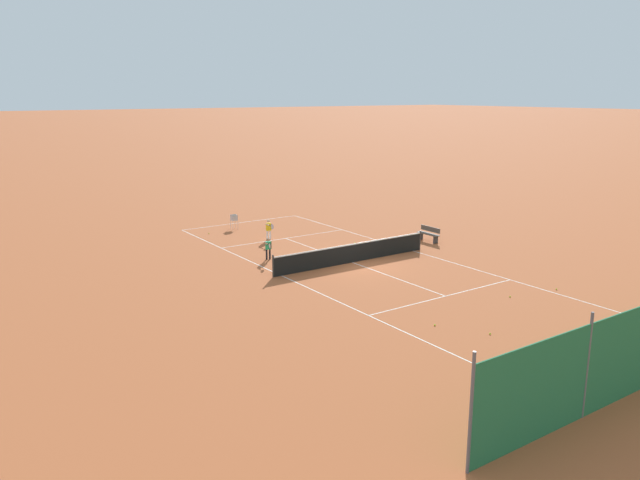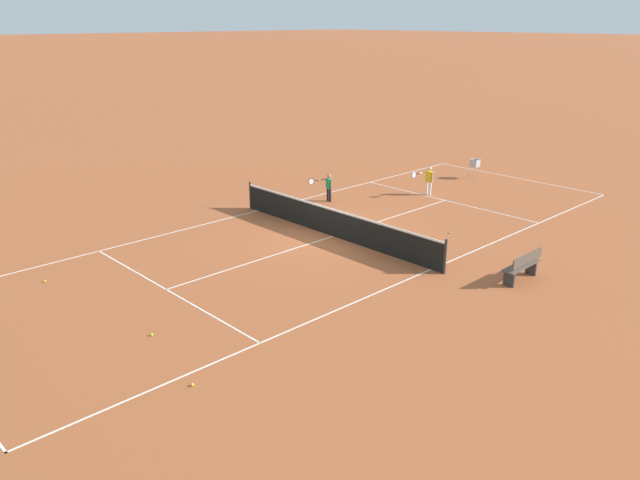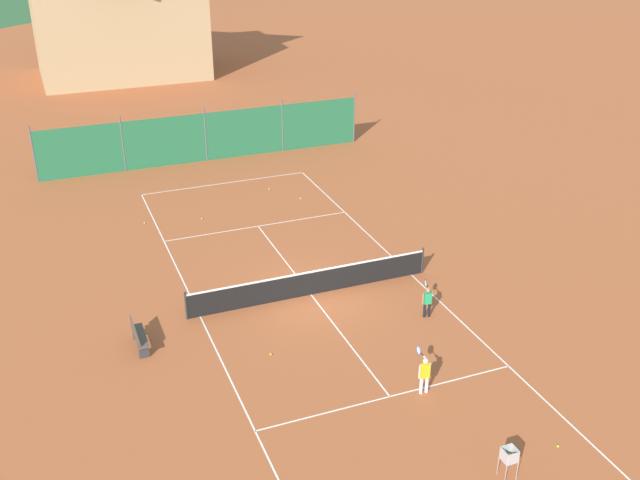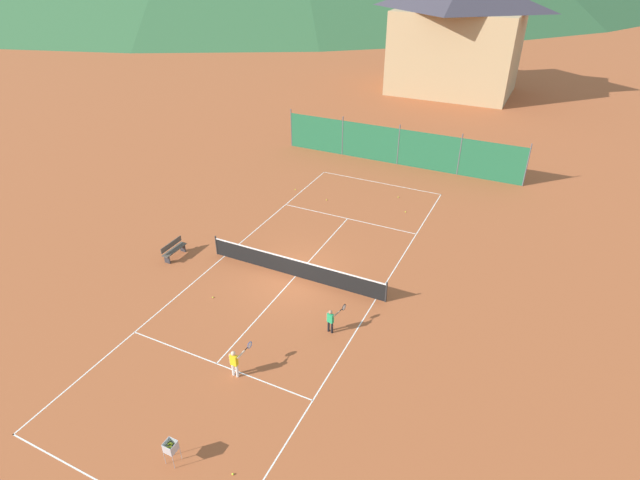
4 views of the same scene
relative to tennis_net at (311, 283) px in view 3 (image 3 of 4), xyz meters
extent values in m
plane|color=#A8542D|center=(0.00, 0.00, -0.50)|extent=(600.00, 600.00, 0.00)
cube|color=white|center=(0.00, 11.90, -0.50)|extent=(8.25, 0.05, 0.01)
cube|color=white|center=(-4.10, 0.00, -0.50)|extent=(0.05, 23.85, 0.01)
cube|color=white|center=(4.10, 0.00, -0.50)|extent=(0.05, 23.85, 0.01)
cube|color=white|center=(0.00, 6.40, -0.50)|extent=(8.20, 0.05, 0.01)
cube|color=white|center=(0.00, -6.40, -0.50)|extent=(8.20, 0.05, 0.01)
cube|color=white|center=(0.00, 0.00, -0.50)|extent=(0.05, 12.80, 0.01)
cylinder|color=#2D2D2D|center=(-4.55, 0.00, 0.03)|extent=(0.08, 0.08, 1.06)
cylinder|color=#2D2D2D|center=(4.55, 0.00, 0.03)|extent=(0.08, 0.08, 1.06)
cube|color=black|center=(0.00, 0.00, -0.04)|extent=(9.10, 0.02, 0.91)
cube|color=white|center=(0.00, 0.00, 0.43)|extent=(9.10, 0.04, 0.06)
cube|color=#236B42|center=(0.00, 15.50, 0.80)|extent=(17.20, 0.04, 2.60)
cylinder|color=#59595E|center=(-8.60, 15.50, 0.95)|extent=(0.08, 0.08, 2.90)
cylinder|color=#59595E|center=(-4.30, 15.50, 0.95)|extent=(0.08, 0.08, 2.90)
cylinder|color=#59595E|center=(0.00, 15.50, 0.95)|extent=(0.08, 0.08, 2.90)
cylinder|color=#59595E|center=(4.30, 15.50, 0.95)|extent=(0.08, 0.08, 2.90)
cylinder|color=#59595E|center=(8.60, 15.50, 0.95)|extent=(0.08, 0.08, 2.90)
cylinder|color=white|center=(0.91, -6.59, -0.22)|extent=(0.10, 0.10, 0.56)
cylinder|color=white|center=(1.10, -6.59, -0.22)|extent=(0.10, 0.10, 0.56)
cube|color=yellow|center=(1.00, -6.59, 0.28)|extent=(0.28, 0.16, 0.43)
sphere|color=beige|center=(1.00, -6.59, 0.61)|extent=(0.17, 0.17, 0.17)
cylinder|color=beige|center=(0.83, -6.59, 0.28)|extent=(0.06, 0.06, 0.43)
cylinder|color=beige|center=(1.18, -6.38, 0.45)|extent=(0.08, 0.44, 0.06)
cylinder|color=black|center=(1.20, -6.06, 0.45)|extent=(0.04, 0.20, 0.03)
torus|color=#1E4CB2|center=(1.20, -5.82, 0.45)|extent=(0.03, 0.28, 0.28)
cylinder|color=silver|center=(1.20, -5.82, 0.45)|extent=(0.01, 0.25, 0.25)
cylinder|color=black|center=(3.08, -2.87, -0.24)|extent=(0.09, 0.09, 0.53)
cylinder|color=black|center=(3.24, -2.90, -0.24)|extent=(0.09, 0.09, 0.53)
cube|color=#239E5B|center=(3.16, -2.88, 0.23)|extent=(0.28, 0.19, 0.41)
sphere|color=#A37556|center=(3.16, -2.88, 0.54)|extent=(0.16, 0.16, 0.16)
cylinder|color=#A37556|center=(3.00, -2.85, 0.23)|extent=(0.06, 0.06, 0.41)
cylinder|color=#A37556|center=(3.36, -2.71, 0.39)|extent=(0.13, 0.41, 0.06)
cylinder|color=black|center=(3.41, -2.42, 0.39)|extent=(0.06, 0.19, 0.03)
torus|color=black|center=(3.45, -2.19, 0.39)|extent=(0.07, 0.28, 0.28)
cylinder|color=silver|center=(3.45, -2.19, 0.39)|extent=(0.05, 0.25, 0.25)
sphere|color=#CCE033|center=(1.79, 10.30, -0.47)|extent=(0.07, 0.07, 0.07)
sphere|color=#CCE033|center=(-4.55, 8.48, -0.47)|extent=(0.07, 0.07, 0.07)
sphere|color=#CCE033|center=(-2.56, -3.12, -0.47)|extent=(0.07, 0.07, 0.07)
sphere|color=#CCE033|center=(-2.10, 8.01, -0.47)|extent=(0.07, 0.07, 0.07)
sphere|color=#CCE033|center=(3.18, -9.99, -0.47)|extent=(0.07, 0.07, 0.07)
sphere|color=#CCE033|center=(2.79, 8.60, -0.47)|extent=(0.07, 0.07, 0.07)
cylinder|color=#B7B7BC|center=(1.11, -10.57, -0.22)|extent=(0.02, 0.02, 0.55)
cylinder|color=#B7B7BC|center=(1.45, -10.57, -0.22)|extent=(0.02, 0.02, 0.55)
cylinder|color=#B7B7BC|center=(1.11, -10.23, -0.22)|extent=(0.02, 0.02, 0.55)
cylinder|color=#B7B7BC|center=(1.45, -10.23, -0.22)|extent=(0.02, 0.02, 0.55)
cube|color=#B7B7BC|center=(1.28, -10.40, 0.06)|extent=(0.34, 0.34, 0.02)
cube|color=#B7B7BC|center=(1.28, -10.57, 0.22)|extent=(0.34, 0.02, 0.34)
cube|color=#B7B7BC|center=(1.28, -10.23, 0.22)|extent=(0.34, 0.02, 0.34)
cube|color=#B7B7BC|center=(1.11, -10.40, 0.22)|extent=(0.02, 0.34, 0.34)
cube|color=#B7B7BC|center=(1.45, -10.40, 0.22)|extent=(0.02, 0.34, 0.34)
sphere|color=#CCE033|center=(1.21, -10.53, 0.10)|extent=(0.07, 0.07, 0.07)
sphere|color=#CCE033|center=(1.30, -10.29, 0.10)|extent=(0.07, 0.07, 0.07)
sphere|color=#CCE033|center=(1.41, -10.43, 0.10)|extent=(0.07, 0.07, 0.07)
sphere|color=#CCE033|center=(1.26, -10.37, 0.10)|extent=(0.07, 0.07, 0.07)
sphere|color=#CCE033|center=(1.40, -10.51, 0.10)|extent=(0.07, 0.07, 0.07)
sphere|color=#CCE033|center=(1.41, -10.47, 0.10)|extent=(0.07, 0.07, 0.07)
sphere|color=#CCE033|center=(1.33, -10.45, 0.16)|extent=(0.07, 0.07, 0.07)
sphere|color=#CCE033|center=(1.41, -10.34, 0.16)|extent=(0.07, 0.07, 0.07)
sphere|color=#CCE033|center=(1.17, -10.50, 0.16)|extent=(0.07, 0.07, 0.07)
sphere|color=#CCE033|center=(1.22, -10.28, 0.16)|extent=(0.07, 0.07, 0.07)
sphere|color=#CCE033|center=(1.21, -10.41, 0.16)|extent=(0.07, 0.07, 0.07)
sphere|color=#CCE033|center=(1.36, -10.48, 0.16)|extent=(0.07, 0.07, 0.07)
sphere|color=#CCE033|center=(1.17, -10.35, 0.21)|extent=(0.07, 0.07, 0.07)
sphere|color=#CCE033|center=(1.20, -10.48, 0.21)|extent=(0.07, 0.07, 0.07)
sphere|color=#CCE033|center=(1.29, -10.39, 0.21)|extent=(0.07, 0.07, 0.07)
sphere|color=#CCE033|center=(1.20, -10.30, 0.21)|extent=(0.07, 0.07, 0.07)
sphere|color=#CCE033|center=(1.18, -10.52, 0.21)|extent=(0.07, 0.07, 0.07)
sphere|color=#CCE033|center=(1.20, -10.30, 0.21)|extent=(0.07, 0.07, 0.07)
cube|color=#51473D|center=(-6.30, -1.16, -0.06)|extent=(0.36, 1.50, 0.05)
cube|color=#51473D|center=(-6.46, -1.16, 0.20)|extent=(0.04, 1.50, 0.28)
cube|color=#333338|center=(-6.30, -0.56, -0.28)|extent=(0.32, 0.06, 0.44)
cube|color=#333338|center=(-6.30, -1.76, -0.28)|extent=(0.32, 0.06, 0.44)
cube|color=tan|center=(-1.21, 37.19, 3.50)|extent=(12.00, 9.00, 8.00)
camera|label=1|loc=(18.27, 23.79, 7.75)|focal=35.00mm
camera|label=2|loc=(-14.14, 14.07, 6.46)|focal=35.00mm
camera|label=3|loc=(-8.41, -22.03, 13.08)|focal=42.00mm
camera|label=4|loc=(9.55, -17.15, 13.36)|focal=28.00mm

